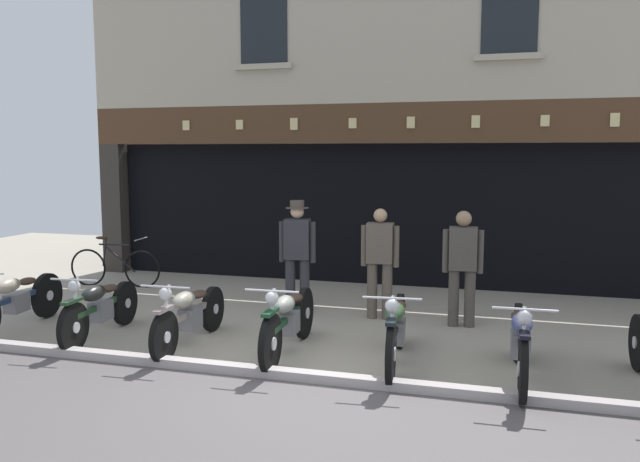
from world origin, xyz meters
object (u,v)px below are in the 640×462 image
(motorcycle_center_right, at_px, (396,328))
(leaning_bicycle, at_px, (114,266))
(salesman_left, at_px, (297,251))
(advert_board_near, at_px, (253,179))
(motorcycle_center_left, at_px, (189,314))
(motorcycle_center, at_px, (288,319))
(motorcycle_far_left, at_px, (15,299))
(shopkeeper_center, at_px, (380,258))
(motorcycle_left, at_px, (100,307))
(motorcycle_right, at_px, (521,340))
(salesman_right, at_px, (463,263))

(motorcycle_center_right, bearing_deg, leaning_bicycle, -32.44)
(salesman_left, height_order, advert_board_near, advert_board_near)
(motorcycle_center_left, height_order, motorcycle_center, motorcycle_center)
(motorcycle_far_left, distance_m, shopkeeper_center, 5.12)
(motorcycle_center_left, relative_size, motorcycle_center_right, 0.99)
(motorcycle_center_left, xyz_separation_m, advert_board_near, (-0.97, 4.54, 1.50))
(motorcycle_left, height_order, salesman_left, salesman_left)
(motorcycle_center_right, relative_size, salesman_left, 1.18)
(motorcycle_center_left, distance_m, leaning_bicycle, 4.23)
(motorcycle_far_left, xyz_separation_m, leaning_bicycle, (-0.40, 2.93, -0.06))
(motorcycle_far_left, relative_size, motorcycle_center, 0.97)
(motorcycle_far_left, relative_size, leaning_bicycle, 1.16)
(motorcycle_center_right, relative_size, shopkeeper_center, 1.25)
(motorcycle_right, bearing_deg, leaning_bicycle, -24.67)
(motorcycle_far_left, bearing_deg, shopkeeper_center, -161.75)
(motorcycle_center_left, bearing_deg, motorcycle_right, 176.14)
(motorcycle_far_left, relative_size, motorcycle_left, 1.05)
(motorcycle_left, bearing_deg, motorcycle_center_right, 174.66)
(motorcycle_far_left, distance_m, salesman_left, 3.98)
(motorcycle_center_left, xyz_separation_m, leaning_bicycle, (-3.04, 2.93, -0.04))
(advert_board_near, bearing_deg, motorcycle_center_right, -51.70)
(salesman_left, xyz_separation_m, shopkeeper_center, (1.25, 0.05, -0.06))
(shopkeeper_center, height_order, advert_board_near, advert_board_near)
(motorcycle_left, distance_m, advert_board_near, 4.79)
(motorcycle_left, distance_m, salesman_left, 2.91)
(motorcycle_center, bearing_deg, salesman_right, -138.07)
(motorcycle_left, height_order, motorcycle_center_left, motorcycle_left)
(motorcycle_center_left, relative_size, leaning_bicycle, 1.15)
(salesman_left, xyz_separation_m, leaning_bicycle, (-3.84, 0.98, -0.59))
(salesman_left, bearing_deg, motorcycle_left, 36.15)
(salesman_right, bearing_deg, motorcycle_center, 39.88)
(motorcycle_center_left, bearing_deg, motorcycle_center, 179.33)
(leaning_bicycle, bearing_deg, salesman_right, 74.81)
(motorcycle_center, bearing_deg, motorcycle_center_right, 176.67)
(motorcycle_center_left, xyz_separation_m, shopkeeper_center, (2.05, 2.00, 0.48))
(motorcycle_right, distance_m, shopkeeper_center, 2.92)
(motorcycle_center, relative_size, shopkeeper_center, 1.28)
(salesman_left, bearing_deg, salesman_right, 172.05)
(motorcycle_center_left, xyz_separation_m, salesman_left, (0.80, 1.95, 0.54))
(motorcycle_center, height_order, salesman_left, salesman_left)
(motorcycle_far_left, relative_size, salesman_right, 1.24)
(motorcycle_far_left, distance_m, leaning_bicycle, 2.95)
(motorcycle_center, relative_size, motorcycle_right, 1.03)
(motorcycle_center_right, relative_size, motorcycle_right, 1.01)
(motorcycle_far_left, height_order, motorcycle_center, motorcycle_center)
(motorcycle_left, bearing_deg, shopkeeper_center, -154.51)
(motorcycle_center, bearing_deg, motorcycle_right, 174.44)
(shopkeeper_center, bearing_deg, motorcycle_left, 28.57)
(motorcycle_far_left, xyz_separation_m, salesman_left, (3.44, 1.94, 0.53))
(motorcycle_left, xyz_separation_m, motorcycle_center_left, (1.30, -0.00, -0.00))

